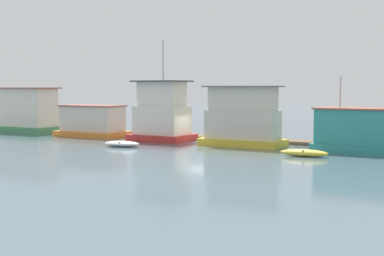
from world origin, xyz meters
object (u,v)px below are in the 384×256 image
houseboat_teal (355,131)px  mooring_post_centre (278,136)px  dinghy_yellow (304,153)px  mooring_post_near_left (238,135)px  houseboat_yellow (243,119)px  dinghy_white (122,144)px  houseboat_red (162,114)px  houseboat_orange (92,122)px  houseboat_green (27,111)px

houseboat_teal → mooring_post_centre: (-7.20, 2.27, -0.87)m
dinghy_yellow → mooring_post_near_left: mooring_post_near_left is taller
houseboat_yellow → dinghy_white: 10.54m
houseboat_teal → mooring_post_centre: bearing=162.5°
houseboat_red → mooring_post_near_left: 7.44m
houseboat_teal → mooring_post_near_left: bearing=168.4°
houseboat_orange → houseboat_yellow: 17.04m
houseboat_orange → dinghy_yellow: 24.42m
houseboat_teal → dinghy_white: bearing=-161.8°
houseboat_red → houseboat_green: bearing=178.9°
mooring_post_centre → mooring_post_near_left: 3.92m
houseboat_orange → dinghy_white: bearing=-36.0°
houseboat_green → houseboat_teal: bearing=-0.9°
houseboat_orange → houseboat_teal: size_ratio=1.18×
houseboat_orange → mooring_post_centre: (19.33, 2.11, -0.71)m
houseboat_orange → dinghy_yellow: bearing=-11.1°
houseboat_red → mooring_post_centre: size_ratio=5.93×
mooring_post_near_left → houseboat_yellow: bearing=-56.8°
dinghy_white → dinghy_yellow: dinghy_yellow is taller
houseboat_yellow → mooring_post_centre: size_ratio=4.52×
mooring_post_centre → mooring_post_near_left: bearing=180.0°
mooring_post_near_left → houseboat_green: bearing=-176.1°
houseboat_green → houseboat_orange: 9.83m
houseboat_orange → houseboat_teal: 26.52m
houseboat_yellow → mooring_post_near_left: houseboat_yellow is taller
mooring_post_near_left → houseboat_teal: bearing=-11.6°
houseboat_green → houseboat_orange: size_ratio=1.02×
houseboat_green → dinghy_white: size_ratio=2.24×
houseboat_red → dinghy_white: 6.53m
houseboat_yellow → dinghy_white: size_ratio=2.16×
houseboat_teal → dinghy_white: 19.10m
houseboat_teal → houseboat_green: bearing=179.1°
houseboat_yellow → houseboat_teal: (9.51, 0.18, -0.61)m
mooring_post_near_left → dinghy_yellow: bearing=-38.6°
houseboat_red → mooring_post_near_left: (6.91, 2.08, -1.82)m
houseboat_orange → houseboat_yellow: size_ratio=1.02×
houseboat_red → mooring_post_near_left: houseboat_red is taller
houseboat_yellow → houseboat_teal: houseboat_teal is taller
houseboat_red → houseboat_orange: bearing=-179.9°
houseboat_red → houseboat_yellow: bearing=-2.5°
houseboat_green → houseboat_red: size_ratio=0.79×
houseboat_orange → houseboat_yellow: houseboat_yellow is taller
dinghy_white → mooring_post_centre: 13.66m
houseboat_red → houseboat_yellow: size_ratio=1.31×
dinghy_white → mooring_post_centre: size_ratio=2.09×
houseboat_orange → mooring_post_near_left: (15.41, 2.11, -0.85)m
houseboat_yellow → mooring_post_centre: 3.68m
houseboat_red → houseboat_yellow: 8.53m
houseboat_green → dinghy_white: bearing=-19.6°
dinghy_white → houseboat_yellow: bearing=33.9°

